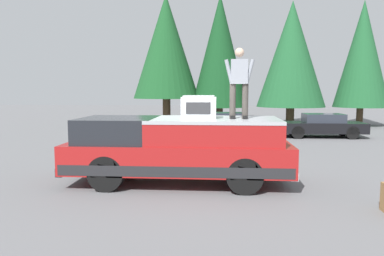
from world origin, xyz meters
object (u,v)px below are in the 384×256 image
(person_on_truck_bed, at_px, (239,81))
(parked_car_black, at_px, (321,125))
(compressor_unit, at_px, (199,107))
(pickup_truck, at_px, (179,149))
(parked_car_navy, at_px, (224,124))

(person_on_truck_bed, bearing_deg, parked_car_black, -25.42)
(parked_car_black, bearing_deg, person_on_truck_bed, 154.58)
(person_on_truck_bed, distance_m, parked_car_black, 10.85)
(compressor_unit, bearing_deg, parked_car_black, -30.24)
(parked_car_black, bearing_deg, compressor_unit, 149.76)
(pickup_truck, xyz_separation_m, compressor_unit, (0.00, -0.50, 1.05))
(pickup_truck, distance_m, compressor_unit, 1.17)
(person_on_truck_bed, height_order, parked_car_navy, person_on_truck_bed)
(compressor_unit, distance_m, person_on_truck_bed, 1.16)
(pickup_truck, distance_m, parked_car_black, 11.28)
(pickup_truck, relative_size, compressor_unit, 6.60)
(compressor_unit, bearing_deg, parked_car_navy, -4.08)
(pickup_truck, height_order, parked_car_black, pickup_truck)
(person_on_truck_bed, distance_m, parked_car_navy, 10.36)
(pickup_truck, distance_m, parked_car_navy, 10.13)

